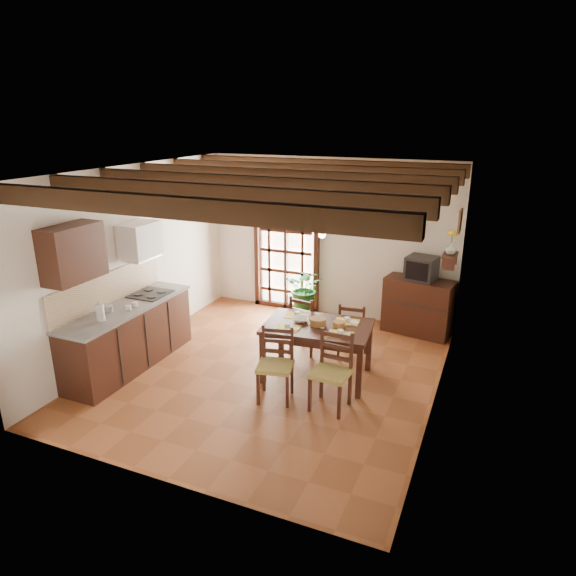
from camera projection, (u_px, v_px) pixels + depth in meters
The scene contains 25 objects.
ground_plane at pixel (271, 372), 7.30m from camera, with size 5.00×5.00×0.00m, color brown.
room_shell at pixel (269, 248), 6.72m from camera, with size 4.52×5.02×2.81m.
ceiling_beams at pixel (268, 180), 6.43m from camera, with size 4.50×4.34×0.20m.
french_door at pixel (286, 247), 9.35m from camera, with size 1.26×0.11×2.32m.
kitchen_counter at pixel (129, 335), 7.35m from camera, with size 0.64×2.25×1.38m.
upper_cabinet at pixel (73, 253), 6.34m from camera, with size 0.35×0.80×0.70m, color #341910.
range_hood at pixel (140, 241), 7.46m from camera, with size 0.38×0.60×0.54m.
counter_items at pixel (130, 302), 7.27m from camera, with size 0.50×1.43×0.25m.
dining_table at pixel (318, 332), 6.97m from camera, with size 1.51×1.05×0.78m.
chair_near_left at pixel (275, 378), 6.53m from camera, with size 0.52×0.50×0.94m.
chair_near_right at pixel (331, 385), 6.32m from camera, with size 0.48×0.46×0.98m.
chair_far_left at pixel (306, 334), 7.86m from camera, with size 0.48×0.46×0.92m.
chair_far_right at pixel (352, 340), 7.66m from camera, with size 0.44×0.43×0.88m.
table_setting at pixel (318, 321), 6.92m from camera, with size 1.04×0.69×0.10m.
table_bowl at pixel (301, 320), 7.04m from camera, with size 0.22×0.22×0.05m, color white.
sideboard at pixel (418, 306), 8.47m from camera, with size 1.10×0.49×0.93m, color #341910.
crt_tv at pixel (421, 268), 8.26m from camera, with size 0.53×0.50×0.39m.
fuse_box at pixel (417, 226), 8.35m from camera, with size 0.25×0.03×0.32m, color white.
plant_pot at pixel (305, 312), 9.22m from camera, with size 0.33×0.33×0.20m, color maroon.
potted_plant at pixel (305, 287), 9.07m from camera, with size 1.75×1.50×1.95m, color #144C19.
wall_shelf at pixel (450, 258), 7.42m from camera, with size 0.20×0.42×0.20m.
shelf_vase at pixel (451, 248), 7.37m from camera, with size 0.15×0.15×0.15m, color #B2BFB2.
shelf_flowers at pixel (452, 234), 7.31m from camera, with size 0.14×0.14×0.36m.
framed_picture at pixel (460, 221), 7.22m from camera, with size 0.03×0.32×0.32m.
pendant_lamp at pixel (322, 229), 6.60m from camera, with size 0.36×0.36×0.84m.
Camera 1 is at (2.77, -5.91, 3.48)m, focal length 32.00 mm.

